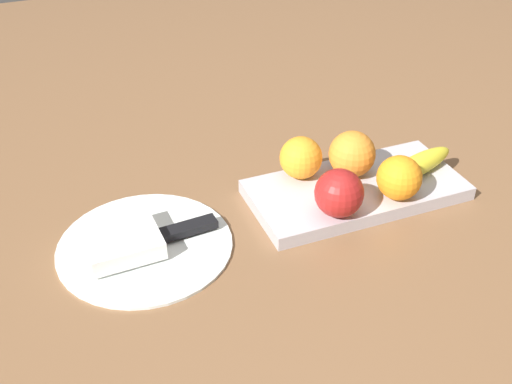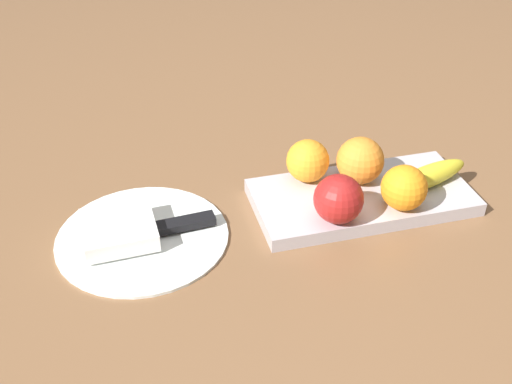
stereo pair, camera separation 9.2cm
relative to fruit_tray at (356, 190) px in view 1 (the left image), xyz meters
The scene contains 10 objects.
ground_plane 0.04m from the fruit_tray, 36.13° to the right, with size 2.40×2.40×0.00m, color brown.
fruit_tray is the anchor object (origin of this frame).
apple 0.10m from the fruit_tray, 41.22° to the left, with size 0.07×0.07×0.07m, color #A61E1C.
banana 0.11m from the fruit_tray, behind, with size 0.16×0.04×0.04m, color yellow.
orange_near_apple 0.10m from the fruit_tray, 37.42° to the right, with size 0.07×0.07×0.07m, color orange.
orange_near_banana 0.08m from the fruit_tray, 127.84° to the left, with size 0.07×0.07×0.07m, color orange.
orange_center 0.06m from the fruit_tray, 99.90° to the right, with size 0.08×0.08×0.08m, color orange.
dinner_plate 0.35m from the fruit_tray, ahead, with size 0.25×0.25×0.01m, color white.
folded_napkin 0.38m from the fruit_tray, ahead, with size 0.10×0.10×0.03m, color white.
knife 0.30m from the fruit_tray, ahead, with size 0.18×0.03×0.01m.
Camera 1 is at (0.42, 0.73, 0.58)m, focal length 43.68 mm.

